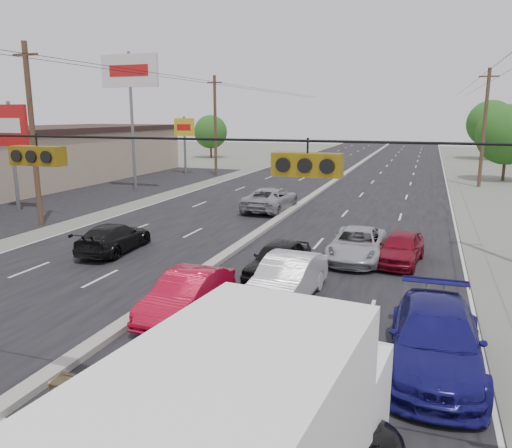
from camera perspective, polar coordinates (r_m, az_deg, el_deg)
The scene contains 22 objects.
ground at distance 12.60m, azimuth -26.72°, elevation -18.41°, with size 200.00×200.00×0.00m, color #606356.
road_surface at distance 38.69m, azimuth 6.57°, elevation 3.13°, with size 20.00×160.00×0.02m, color black.
center_median at distance 38.67m, azimuth 6.57°, elevation 3.28°, with size 0.50×160.00×0.20m, color gray.
parking_lot at distance 41.43m, azimuth -18.73°, elevation 3.17°, with size 10.00×42.00×0.02m, color black.
utility_pole_left_b at distance 30.45m, azimuth -24.15°, elevation 9.32°, with size 1.60×0.30×10.00m.
utility_pole_left_c at distance 51.64m, azimuth -4.68°, elevation 11.17°, with size 1.60×0.30×10.00m.
utility_pole_right_c at distance 47.50m, azimuth 24.63°, elevation 10.01°, with size 1.60×0.30×10.00m.
traffic_signals at distance 10.00m, azimuth -24.12°, elevation 7.39°, with size 25.00×0.30×0.54m.
pole_sign_mid at distance 35.73m, azimuth -26.22°, elevation 9.44°, with size 2.60×0.25×7.00m.
pole_sign_billboard at distance 42.06m, azimuth -14.21°, elevation 15.70°, with size 5.00×0.25×11.00m.
pole_sign_far at distance 53.16m, azimuth -8.18°, elevation 10.37°, with size 2.20×0.25×6.00m.
tree_left_far at distance 73.81m, azimuth -5.20°, elevation 10.44°, with size 4.80×4.80×6.12m.
tree_right_mid at distance 52.77m, azimuth 26.80°, elevation 9.10°, with size 5.60×5.60×7.14m.
tree_right_far at distance 77.70m, azimuth 25.25°, elevation 10.35°, with size 6.40×6.40×8.16m.
red_sedan at distance 15.79m, azimuth -7.88°, elevation -8.04°, with size 1.48×4.24×1.40m, color #B00A26.
queue_car_a at distance 19.34m, azimuth 2.55°, elevation -4.10°, with size 1.63×4.05×1.38m, color black.
queue_car_b at distance 16.89m, azimuth 3.56°, elevation -6.34°, with size 1.61×4.61×1.52m, color silver.
queue_car_c at distance 22.02m, azimuth 11.47°, elevation -2.34°, with size 2.22×4.82×1.34m, color #A4A6AB.
queue_car_d at distance 13.29m, azimuth 19.83°, elevation -12.36°, with size 2.18×5.37×1.56m, color navy.
queue_car_e at distance 21.89m, azimuth 16.22°, elevation -2.68°, with size 1.59×3.96×1.35m, color maroon.
oncoming_near at distance 23.72m, azimuth -15.91°, elevation -1.55°, with size 1.84×4.52×1.31m, color black.
oncoming_far at distance 32.63m, azimuth 1.66°, elevation 2.83°, with size 2.52×5.46×1.52m, color gray.
Camera 1 is at (8.21, -7.30, 6.18)m, focal length 35.00 mm.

